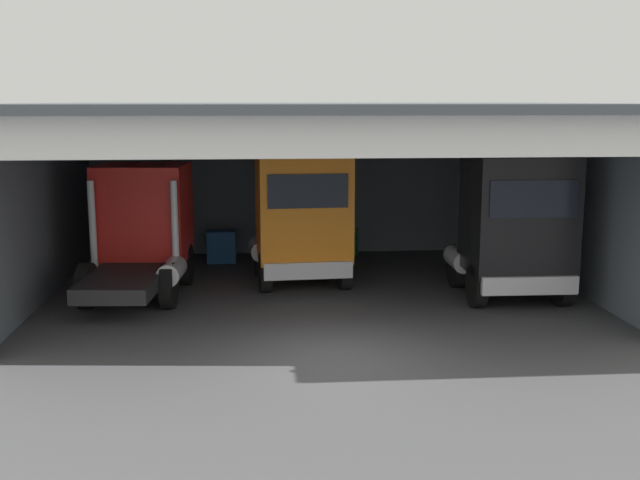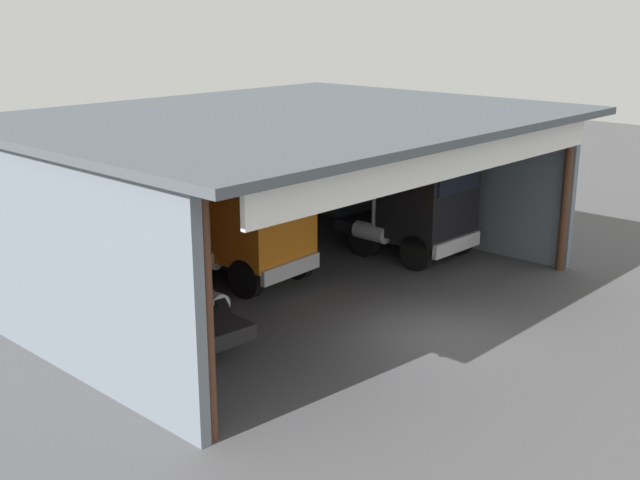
{
  "view_description": "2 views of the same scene",
  "coord_description": "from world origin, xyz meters",
  "views": [
    {
      "loc": [
        -1.49,
        -14.68,
        5.05
      ],
      "look_at": [
        0.0,
        3.79,
        1.68
      ],
      "focal_mm": 43.03,
      "sensor_mm": 36.0,
      "label": 1
    },
    {
      "loc": [
        -15.09,
        -10.29,
        7.66
      ],
      "look_at": [
        0.0,
        3.79,
        1.68
      ],
      "focal_mm": 44.73,
      "sensor_mm": 36.0,
      "label": 2
    }
  ],
  "objects": [
    {
      "name": "truck_orange_right_bay",
      "position": [
        -0.34,
        6.03,
        1.95
      ],
      "size": [
        2.78,
        4.33,
        3.73
      ],
      "rotation": [
        0.0,
        0.0,
        3.21
      ],
      "color": "orange",
      "rests_on": "ground"
    },
    {
      "name": "ground_plane",
      "position": [
        0.0,
        0.0,
        0.0
      ],
      "size": [
        80.0,
        80.0,
        0.0
      ],
      "primitive_type": "plane",
      "color": "#4C4C4F",
      "rests_on": "ground"
    },
    {
      "name": "truck_black_center_left_bay",
      "position": [
        4.93,
        4.01,
        1.95
      ],
      "size": [
        2.64,
        4.4,
        3.73
      ],
      "rotation": [
        0.0,
        0.0,
        3.13
      ],
      "color": "black",
      "rests_on": "ground"
    },
    {
      "name": "oil_drum",
      "position": [
        1.49,
        10.14,
        0.44
      ],
      "size": [
        0.58,
        0.58,
        0.88
      ],
      "primitive_type": "cylinder",
      "color": "#197233",
      "rests_on": "ground"
    },
    {
      "name": "tool_cart",
      "position": [
        -2.68,
        9.33,
        0.5
      ],
      "size": [
        0.9,
        0.6,
        1.0
      ],
      "primitive_type": "cube",
      "color": "#1E59A5",
      "rests_on": "ground"
    },
    {
      "name": "workshop_shed",
      "position": [
        0.0,
        6.22,
        3.54
      ],
      "size": [
        14.78,
        11.84,
        4.99
      ],
      "color": "slate",
      "rests_on": "ground"
    },
    {
      "name": "truck_red_center_right_bay",
      "position": [
        -4.58,
        5.6,
        1.73
      ],
      "size": [
        2.59,
        5.26,
        3.38
      ],
      "rotation": [
        0.0,
        0.0,
        -0.08
      ],
      "color": "red",
      "rests_on": "ground"
    }
  ]
}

